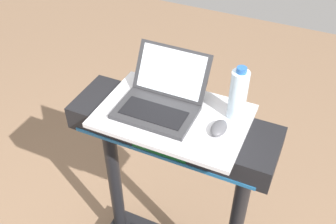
% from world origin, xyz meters
% --- Properties ---
extents(desk_board, '(0.62, 0.41, 0.02)m').
position_xyz_m(desk_board, '(0.00, 0.70, 1.15)').
color(desk_board, silver).
rests_on(desk_board, treadmill_base).
extents(laptop, '(0.33, 0.33, 0.21)m').
position_xyz_m(laptop, '(-0.07, 0.72, 1.20)').
color(laptop, '#2D2D30').
rests_on(laptop, desk_board).
extents(computer_mouse, '(0.06, 0.10, 0.03)m').
position_xyz_m(computer_mouse, '(0.21, 0.68, 1.17)').
color(computer_mouse, '#4C4C51').
rests_on(computer_mouse, desk_board).
extents(water_bottle, '(0.07, 0.07, 0.24)m').
position_xyz_m(water_bottle, '(0.24, 0.80, 1.27)').
color(water_bottle, silver).
rests_on(water_bottle, desk_board).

